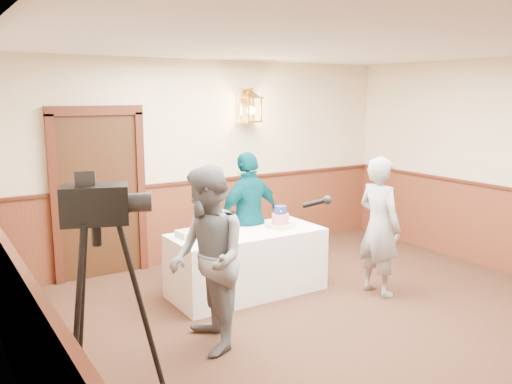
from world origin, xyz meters
TOP-DOWN VIEW (x-y plane):
  - ground at (0.00, 0.00)m, footprint 7.00×7.00m
  - room_shell at (-0.05, 0.45)m, footprint 6.02×7.02m
  - display_table at (-0.33, 1.90)m, footprint 1.80×0.80m
  - tiered_cake at (0.10, 1.85)m, footprint 0.32×0.32m
  - sheet_cake_yellow at (-0.68, 1.84)m, footprint 0.37×0.33m
  - sheet_cake_green at (-0.98, 2.04)m, footprint 0.32×0.26m
  - interviewer at (-1.37, 0.87)m, footprint 1.51×0.96m
  - baker at (0.96, 1.07)m, footprint 0.41×0.61m
  - assistant_p at (-0.08, 2.27)m, footprint 1.01×0.54m
  - tv_camera_rig at (-2.55, 0.15)m, footprint 0.68×0.64m

SIDE VIEW (x-z plane):
  - ground at x=0.00m, z-range 0.00..0.00m
  - display_table at x=-0.33m, z-range 0.00..0.75m
  - sheet_cake_yellow at x=-0.68m, z-range 0.75..0.81m
  - tv_camera_rig at x=-2.55m, z-range -0.09..1.66m
  - sheet_cake_green at x=-0.98m, z-range 0.75..0.82m
  - baker at x=0.96m, z-range 0.00..1.63m
  - assistant_p at x=-0.08m, z-range 0.00..1.64m
  - tiered_cake at x=0.10m, z-range 0.72..0.99m
  - interviewer at x=-1.37m, z-range 0.00..1.71m
  - room_shell at x=-0.05m, z-range 0.12..2.93m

